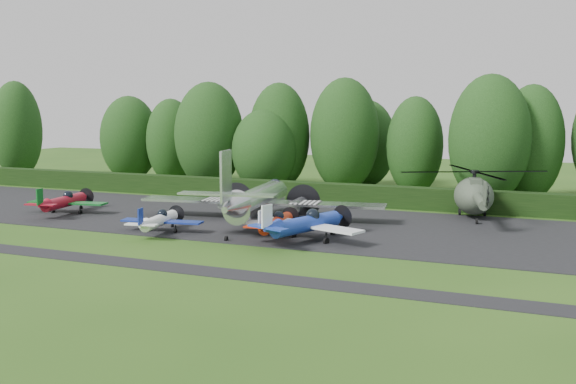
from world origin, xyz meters
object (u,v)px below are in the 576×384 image
at_px(light_plane_orange, 276,223).
at_px(helicopter, 474,192).
at_px(light_plane_red, 64,201).
at_px(transport_plane, 256,200).
at_px(light_plane_white, 160,220).
at_px(light_plane_blue, 307,224).

bearing_deg(light_plane_orange, helicopter, 52.23).
bearing_deg(light_plane_red, transport_plane, 18.58).
relative_size(light_plane_white, light_plane_orange, 0.97).
bearing_deg(light_plane_blue, helicopter, 36.86).
bearing_deg(helicopter, transport_plane, -139.11).
distance_m(light_plane_white, light_plane_orange, 8.72).
xyz_separation_m(transport_plane, light_plane_white, (-4.67, -6.79, -0.84)).
bearing_deg(transport_plane, light_plane_red, -162.13).
height_order(light_plane_blue, helicopter, helicopter).
relative_size(transport_plane, light_plane_white, 3.14).
xyz_separation_m(light_plane_red, helicopter, (32.97, 11.76, 1.02)).
distance_m(light_plane_orange, light_plane_blue, 2.75).
height_order(light_plane_white, helicopter, helicopter).
xyz_separation_m(light_plane_red, light_plane_orange, (20.84, -1.88, -0.11)).
bearing_deg(light_plane_blue, light_plane_red, 153.72).
relative_size(light_plane_red, light_plane_orange, 1.11).
relative_size(light_plane_white, light_plane_blue, 0.77).
xyz_separation_m(light_plane_red, light_plane_white, (12.39, -4.01, -0.14)).
bearing_deg(light_plane_red, light_plane_white, -8.61).
bearing_deg(light_plane_blue, transport_plane, 119.76).
height_order(transport_plane, light_plane_white, transport_plane).
bearing_deg(light_plane_white, helicopter, 46.49).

